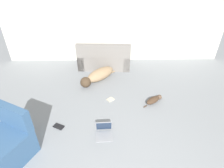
{
  "coord_description": "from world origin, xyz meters",
  "views": [
    {
      "loc": [
        -0.2,
        -1.0,
        2.61
      ],
      "look_at": [
        -0.13,
        2.17,
        0.6
      ],
      "focal_mm": 28.0,
      "sensor_mm": 36.0,
      "label": 1
    }
  ],
  "objects_px": {
    "book_black": "(59,126)",
    "laptop_open": "(104,130)",
    "dog": "(98,75)",
    "side_chair": "(8,143)",
    "couch": "(104,59)",
    "book_cream": "(110,99)",
    "cat": "(154,100)"
  },
  "relations": [
    {
      "from": "book_black",
      "to": "book_cream",
      "type": "xyz_separation_m",
      "value": [
        1.06,
        0.87,
        0.0
      ]
    },
    {
      "from": "cat",
      "to": "laptop_open",
      "type": "relative_size",
      "value": 1.6
    },
    {
      "from": "book_cream",
      "to": "side_chair",
      "type": "relative_size",
      "value": 0.23
    },
    {
      "from": "cat",
      "to": "book_cream",
      "type": "distance_m",
      "value": 1.04
    },
    {
      "from": "laptop_open",
      "to": "book_cream",
      "type": "distance_m",
      "value": 1.07
    },
    {
      "from": "dog",
      "to": "couch",
      "type": "bearing_deg",
      "value": -146.96
    },
    {
      "from": "laptop_open",
      "to": "side_chair",
      "type": "bearing_deg",
      "value": -166.42
    },
    {
      "from": "book_black",
      "to": "cat",
      "type": "bearing_deg",
      "value": 19.9
    },
    {
      "from": "book_black",
      "to": "side_chair",
      "type": "height_order",
      "value": "side_chair"
    },
    {
      "from": "couch",
      "to": "book_cream",
      "type": "relative_size",
      "value": 7.96
    },
    {
      "from": "dog",
      "to": "cat",
      "type": "xyz_separation_m",
      "value": [
        1.37,
        -1.05,
        -0.09
      ]
    },
    {
      "from": "dog",
      "to": "side_chair",
      "type": "xyz_separation_m",
      "value": [
        -1.34,
        -2.44,
        0.14
      ]
    },
    {
      "from": "side_chair",
      "to": "book_black",
      "type": "bearing_deg",
      "value": 72.76
    },
    {
      "from": "laptop_open",
      "to": "couch",
      "type": "bearing_deg",
      "value": 88.12
    },
    {
      "from": "book_cream",
      "to": "laptop_open",
      "type": "bearing_deg",
      "value": -97.44
    },
    {
      "from": "couch",
      "to": "book_cream",
      "type": "xyz_separation_m",
      "value": [
        0.17,
        -1.79,
        -0.28
      ]
    },
    {
      "from": "cat",
      "to": "book_cream",
      "type": "xyz_separation_m",
      "value": [
        -1.03,
        0.11,
        -0.06
      ]
    },
    {
      "from": "book_cream",
      "to": "side_chair",
      "type": "xyz_separation_m",
      "value": [
        -1.68,
        -1.5,
        0.29
      ]
    },
    {
      "from": "dog",
      "to": "cat",
      "type": "height_order",
      "value": "dog"
    },
    {
      "from": "couch",
      "to": "book_cream",
      "type": "height_order",
      "value": "couch"
    },
    {
      "from": "laptop_open",
      "to": "book_cream",
      "type": "height_order",
      "value": "laptop_open"
    },
    {
      "from": "dog",
      "to": "side_chair",
      "type": "height_order",
      "value": "side_chair"
    },
    {
      "from": "dog",
      "to": "book_cream",
      "type": "distance_m",
      "value": 1.01
    },
    {
      "from": "couch",
      "to": "cat",
      "type": "relative_size",
      "value": 3.17
    },
    {
      "from": "couch",
      "to": "laptop_open",
      "type": "bearing_deg",
      "value": 94.04
    },
    {
      "from": "book_cream",
      "to": "couch",
      "type": "bearing_deg",
      "value": 95.47
    },
    {
      "from": "book_cream",
      "to": "side_chair",
      "type": "height_order",
      "value": "side_chair"
    },
    {
      "from": "book_black",
      "to": "book_cream",
      "type": "height_order",
      "value": "same"
    },
    {
      "from": "dog",
      "to": "laptop_open",
      "type": "bearing_deg",
      "value": 49.51
    },
    {
      "from": "book_cream",
      "to": "dog",
      "type": "bearing_deg",
      "value": 109.59
    },
    {
      "from": "dog",
      "to": "side_chair",
      "type": "bearing_deg",
      "value": 15.07
    },
    {
      "from": "book_black",
      "to": "laptop_open",
      "type": "bearing_deg",
      "value": -11.44
    }
  ]
}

